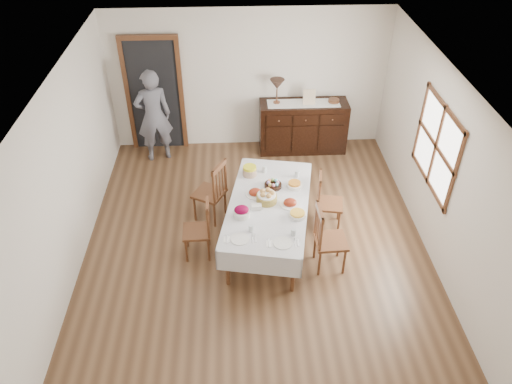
{
  "coord_description": "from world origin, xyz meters",
  "views": [
    {
      "loc": [
        -0.26,
        -5.39,
        5.08
      ],
      "look_at": [
        0.0,
        0.1,
        0.95
      ],
      "focal_mm": 35.0,
      "sensor_mm": 36.0,
      "label": 1
    }
  ],
  "objects_px": {
    "chair_right_near": "(327,238)",
    "dining_table": "(269,207)",
    "chair_left_near": "(200,228)",
    "person": "(153,113)",
    "sideboard": "(303,126)",
    "table_lamp": "(277,85)",
    "chair_right_far": "(327,201)",
    "chair_left_far": "(212,191)"
  },
  "relations": [
    {
      "from": "dining_table",
      "to": "chair_left_near",
      "type": "height_order",
      "value": "chair_left_near"
    },
    {
      "from": "sideboard",
      "to": "table_lamp",
      "type": "relative_size",
      "value": 3.49
    },
    {
      "from": "chair_left_near",
      "to": "chair_right_far",
      "type": "relative_size",
      "value": 1.01
    },
    {
      "from": "chair_left_near",
      "to": "chair_right_far",
      "type": "xyz_separation_m",
      "value": [
        1.88,
        0.55,
        -0.0
      ]
    },
    {
      "from": "sideboard",
      "to": "person",
      "type": "relative_size",
      "value": 0.87
    },
    {
      "from": "dining_table",
      "to": "chair_right_near",
      "type": "distance_m",
      "value": 0.94
    },
    {
      "from": "dining_table",
      "to": "chair_left_near",
      "type": "relative_size",
      "value": 2.49
    },
    {
      "from": "chair_left_far",
      "to": "table_lamp",
      "type": "height_order",
      "value": "table_lamp"
    },
    {
      "from": "table_lamp",
      "to": "dining_table",
      "type": "bearing_deg",
      "value": -96.89
    },
    {
      "from": "chair_right_far",
      "to": "chair_left_near",
      "type": "bearing_deg",
      "value": 115.79
    },
    {
      "from": "chair_left_near",
      "to": "chair_right_near",
      "type": "distance_m",
      "value": 1.78
    },
    {
      "from": "chair_left_far",
      "to": "chair_right_far",
      "type": "distance_m",
      "value": 1.75
    },
    {
      "from": "chair_right_near",
      "to": "chair_right_far",
      "type": "bearing_deg",
      "value": -11.42
    },
    {
      "from": "chair_left_near",
      "to": "person",
      "type": "distance_m",
      "value": 2.8
    },
    {
      "from": "dining_table",
      "to": "person",
      "type": "distance_m",
      "value": 3.07
    },
    {
      "from": "chair_left_far",
      "to": "sideboard",
      "type": "height_order",
      "value": "chair_left_far"
    },
    {
      "from": "chair_left_near",
      "to": "sideboard",
      "type": "bearing_deg",
      "value": 145.5
    },
    {
      "from": "person",
      "to": "dining_table",
      "type": "bearing_deg",
      "value": 111.76
    },
    {
      "from": "sideboard",
      "to": "table_lamp",
      "type": "distance_m",
      "value": 0.97
    },
    {
      "from": "chair_right_far",
      "to": "person",
      "type": "relative_size",
      "value": 0.5
    },
    {
      "from": "chair_right_near",
      "to": "sideboard",
      "type": "bearing_deg",
      "value": -3.36
    },
    {
      "from": "chair_right_far",
      "to": "table_lamp",
      "type": "relative_size",
      "value": 2.01
    },
    {
      "from": "sideboard",
      "to": "dining_table",
      "type": "bearing_deg",
      "value": -107.48
    },
    {
      "from": "person",
      "to": "chair_left_far",
      "type": "bearing_deg",
      "value": 104.08
    },
    {
      "from": "chair_right_far",
      "to": "sideboard",
      "type": "height_order",
      "value": "sideboard"
    },
    {
      "from": "chair_right_near",
      "to": "chair_right_far",
      "type": "distance_m",
      "value": 0.89
    },
    {
      "from": "dining_table",
      "to": "chair_right_near",
      "type": "xyz_separation_m",
      "value": [
        0.77,
        -0.54,
        -0.14
      ]
    },
    {
      "from": "chair_left_far",
      "to": "chair_left_near",
      "type": "bearing_deg",
      "value": 16.5
    },
    {
      "from": "chair_left_far",
      "to": "chair_right_far",
      "type": "xyz_separation_m",
      "value": [
        1.73,
        -0.25,
        -0.06
      ]
    },
    {
      "from": "sideboard",
      "to": "table_lamp",
      "type": "xyz_separation_m",
      "value": [
        -0.5,
        0.02,
        0.83
      ]
    },
    {
      "from": "chair_left_near",
      "to": "table_lamp",
      "type": "distance_m",
      "value": 3.21
    },
    {
      "from": "person",
      "to": "chair_right_near",
      "type": "bearing_deg",
      "value": 115.72
    },
    {
      "from": "chair_left_far",
      "to": "chair_right_near",
      "type": "height_order",
      "value": "chair_left_far"
    },
    {
      "from": "chair_left_far",
      "to": "sideboard",
      "type": "bearing_deg",
      "value": 168.21
    },
    {
      "from": "chair_left_near",
      "to": "person",
      "type": "bearing_deg",
      "value": -162.68
    },
    {
      "from": "chair_right_far",
      "to": "chair_right_near",
      "type": "bearing_deg",
      "value": -179.36
    },
    {
      "from": "dining_table",
      "to": "person",
      "type": "height_order",
      "value": "person"
    },
    {
      "from": "dining_table",
      "to": "chair_right_far",
      "type": "height_order",
      "value": "chair_right_far"
    },
    {
      "from": "chair_left_near",
      "to": "table_lamp",
      "type": "height_order",
      "value": "table_lamp"
    },
    {
      "from": "sideboard",
      "to": "chair_left_far",
      "type": "bearing_deg",
      "value": -129.4
    },
    {
      "from": "dining_table",
      "to": "sideboard",
      "type": "distance_m",
      "value": 2.72
    },
    {
      "from": "chair_right_near",
      "to": "dining_table",
      "type": "bearing_deg",
      "value": 52.62
    }
  ]
}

